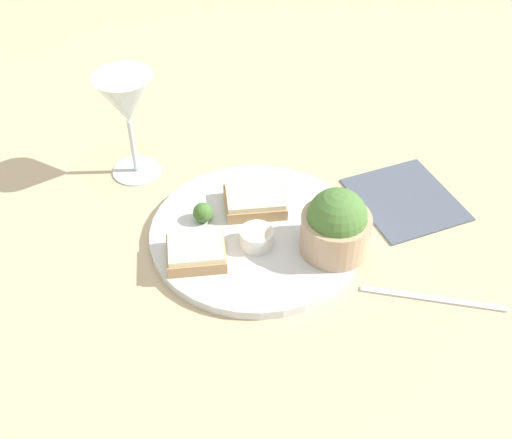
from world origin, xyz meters
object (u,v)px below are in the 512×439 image
at_px(napkin, 405,199).
at_px(cheese_toast_near, 252,200).
at_px(sauce_ramekin, 257,237).
at_px(cheese_toast_far, 196,251).
at_px(wine_glass, 126,103).
at_px(fork, 433,298).
at_px(salad_bowl, 336,225).

bearing_deg(napkin, cheese_toast_near, -174.22).
height_order(sauce_ramekin, cheese_toast_near, same).
height_order(sauce_ramekin, cheese_toast_far, same).
relative_size(wine_glass, fork, 0.95).
height_order(sauce_ramekin, napkin, sauce_ramekin).
height_order(cheese_toast_near, fork, cheese_toast_near).
bearing_deg(napkin, salad_bowl, -137.85).
bearing_deg(sauce_ramekin, fork, -23.03).
relative_size(salad_bowl, sauce_ramekin, 2.08).
bearing_deg(salad_bowl, fork, -35.31).
bearing_deg(cheese_toast_far, cheese_toast_near, 52.59).
xyz_separation_m(wine_glass, napkin, (0.41, -0.08, -0.12)).
relative_size(cheese_toast_far, fork, 0.46).
distance_m(cheese_toast_near, fork, 0.28).
relative_size(wine_glass, napkin, 0.88).
distance_m(napkin, fork, 0.19).
distance_m(sauce_ramekin, fork, 0.24).
height_order(salad_bowl, sauce_ramekin, salad_bowl).
height_order(salad_bowl, cheese_toast_near, salad_bowl).
height_order(wine_glass, fork, wine_glass).
bearing_deg(wine_glass, napkin, -11.56).
xyz_separation_m(sauce_ramekin, fork, (0.22, -0.09, -0.03)).
relative_size(sauce_ramekin, wine_glass, 0.27).
bearing_deg(fork, sauce_ramekin, 156.97).
bearing_deg(sauce_ramekin, salad_bowl, -5.75).
xyz_separation_m(salad_bowl, sauce_ramekin, (-0.10, 0.01, -0.03)).
height_order(sauce_ramekin, wine_glass, wine_glass).
xyz_separation_m(salad_bowl, cheese_toast_near, (-0.11, 0.09, -0.03)).
bearing_deg(sauce_ramekin, cheese_toast_far, -164.17).
height_order(cheese_toast_near, wine_glass, wine_glass).
bearing_deg(cheese_toast_far, napkin, 21.97).
distance_m(salad_bowl, sauce_ramekin, 0.11).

